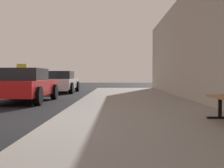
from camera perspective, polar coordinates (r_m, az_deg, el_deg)
The scene contains 3 objects.
sidewalk at distance 5.44m, azimuth 8.48°, elevation -8.12°, with size 4.00×32.00×0.15m, color gray.
car_red at distance 11.84m, azimuth -16.30°, elevation -0.19°, with size 1.97×4.15×1.43m.
car_white at distance 18.25m, azimuth -9.87°, elevation 0.43°, with size 2.00×4.17×1.27m.
Camera 1 is at (3.27, -5.32, 0.98)m, focal length 48.61 mm.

